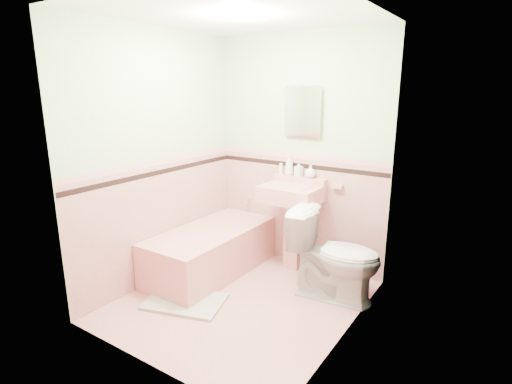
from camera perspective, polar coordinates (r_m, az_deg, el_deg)
The scene contains 32 objects.
floor at distance 3.90m, azimuth -2.10°, elevation -15.16°, with size 2.20×2.20×0.00m, color #D6918C.
ceiling at distance 3.44m, azimuth -2.51°, elevation 24.03°, with size 2.20×2.20×0.00m, color white.
wall_back at distance 4.38m, azimuth 6.16°, elevation 5.50°, with size 2.50×2.50×0.00m, color #F9EECB.
wall_front at distance 2.67m, azimuth -16.19°, elevation -0.88°, with size 2.50×2.50×0.00m, color #F9EECB.
wall_left at distance 4.11m, azimuth -13.72°, elevation 4.57°, with size 2.50×2.50×0.00m, color #F9EECB.
wall_right at distance 3.00m, azimuth 13.43°, elevation 0.98°, with size 2.50×2.50×0.00m, color #F9EECB.
wainscot_back at distance 4.52m, azimuth 5.87°, elevation -2.68°, with size 2.00×2.00×0.00m, color #D99691.
wainscot_front at distance 2.91m, azimuth -15.09°, elevation -13.26°, with size 2.00×2.00×0.00m, color #D99691.
wainscot_left at distance 4.26m, azimuth -13.08°, elevation -4.08°, with size 2.20×2.20×0.00m, color #D99691.
wainscot_right at distance 3.21m, azimuth 12.54°, elevation -10.33°, with size 2.20×2.20×0.00m, color #D99691.
accent_back at distance 4.39m, azimuth 6.01°, elevation 3.79°, with size 2.00×2.00×0.00m, color black.
accent_front at distance 2.72m, azimuth -15.71°, elevation -3.44°, with size 2.00×2.00×0.00m, color black.
accent_left at distance 4.12m, azimuth -13.44°, elevation 2.77°, with size 2.20×2.20×0.00m, color black.
accent_right at distance 3.04m, azimuth 12.97°, elevation -1.36°, with size 2.20×2.20×0.00m, color black.
cap_back at distance 4.37m, azimuth 6.04°, elevation 5.08°, with size 2.00×2.00×0.00m, color #D69293.
cap_front at distance 2.69m, azimuth -15.86°, elevation -1.41°, with size 2.00×2.00×0.00m, color #D69293.
cap_left at distance 4.11m, azimuth -13.52°, elevation 4.14°, with size 2.20×2.20×0.00m, color #D69293.
cap_right at distance 3.01m, azimuth 13.08°, elevation 0.47°, with size 2.20×2.20×0.00m, color #D69293.
bathtub at distance 4.39m, azimuth -6.38°, elevation -8.48°, with size 0.70×1.50×0.45m, color tan.
tub_faucet at distance 4.79m, azimuth -1.02°, elevation -1.24°, with size 0.04×0.04×0.12m, color silver.
sink at distance 4.35m, azimuth 5.01°, elevation -5.14°, with size 0.60×0.49×0.95m, color tan, non-canonical shape.
sink_faucet at distance 4.33m, azimuth 6.03°, elevation 1.35°, with size 0.02×0.02×0.10m, color silver.
medicine_cabinet at distance 4.29m, azimuth 6.74°, elevation 11.33°, with size 0.36×0.04×0.46m, color white.
soap_dish at distance 4.22m, azimuth 11.47°, elevation 0.76°, with size 0.11×0.07×0.04m, color tan.
soap_bottle_left at distance 4.39m, azimuth 4.79°, elevation 3.88°, with size 0.09×0.09×0.23m, color #B2B2B2.
soap_bottle_mid at distance 4.35m, azimuth 6.10°, elevation 3.29°, with size 0.07×0.07×0.16m, color #B2B2B2.
soap_bottle_right at distance 4.29m, azimuth 7.75°, elevation 2.94°, with size 0.11×0.11×0.14m, color #B2B2B2.
tube at distance 4.45m, azimuth 3.56°, elevation 3.34°, with size 0.04×0.04×0.12m, color white.
toilet at distance 3.84m, azimuth 11.17°, elevation -8.83°, with size 0.48×0.83×0.85m, color white.
bucket at distance 4.40m, azimuth 10.40°, elevation -10.08°, with size 0.24×0.24×0.24m, color #1C1EBA, non-canonical shape.
bath_mat at distance 3.91m, azimuth -10.03°, elevation -15.10°, with size 0.70×0.47×0.03m, color #94A287.
shoe at distance 3.96m, azimuth -11.86°, elevation -13.98°, with size 0.16×0.08×0.07m, color #BF1E59.
Camera 1 is at (1.98, -2.75, 1.93)m, focal length 28.11 mm.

